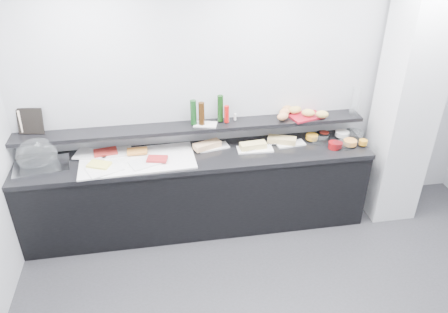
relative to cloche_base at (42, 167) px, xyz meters
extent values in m
cube|color=#B2B4B9|center=(2.20, 0.32, 0.43)|extent=(5.00, 0.02, 2.70)
plane|color=white|center=(2.20, -1.68, 1.78)|extent=(5.00, 5.00, 0.00)
cube|color=silver|center=(3.70, -0.03, 0.43)|extent=(0.50, 0.50, 2.70)
cube|color=black|center=(1.50, 0.02, -0.50)|extent=(3.60, 0.60, 0.85)
cube|color=black|center=(1.50, 0.02, -0.05)|extent=(3.62, 0.62, 0.05)
cube|color=black|center=(1.50, 0.20, 0.21)|extent=(3.60, 0.25, 0.04)
cube|color=silver|center=(0.00, 0.00, 0.00)|extent=(0.56, 0.41, 0.04)
ellipsoid|color=white|center=(-0.04, 0.06, 0.11)|extent=(0.45, 0.37, 0.34)
cube|color=white|center=(0.91, 0.00, -0.01)|extent=(1.15, 0.58, 0.01)
cube|color=white|center=(0.45, 0.18, 0.00)|extent=(0.38, 0.29, 0.01)
cube|color=maroon|center=(0.59, 0.16, 0.02)|extent=(0.25, 0.18, 0.02)
cube|color=silver|center=(0.70, 0.17, 0.00)|extent=(0.32, 0.23, 0.01)
cube|color=orange|center=(0.91, 0.13, 0.02)|extent=(0.20, 0.13, 0.02)
cube|color=white|center=(0.60, -0.15, 0.00)|extent=(0.37, 0.32, 0.01)
cube|color=#F8EA60|center=(0.55, -0.08, 0.02)|extent=(0.25, 0.21, 0.02)
cube|color=white|center=(0.99, -0.08, 0.00)|extent=(0.35, 0.30, 0.01)
cube|color=maroon|center=(1.11, -0.06, 0.02)|extent=(0.22, 0.16, 0.02)
cube|color=white|center=(1.69, 0.14, -0.01)|extent=(0.35, 0.20, 0.01)
cube|color=#E8AF79|center=(1.63, 0.13, 0.02)|extent=(0.31, 0.20, 0.06)
cylinder|color=#B1B3B8|center=(1.65, 0.10, 0.00)|extent=(0.14, 0.09, 0.01)
cube|color=white|center=(2.12, 0.03, -0.01)|extent=(0.38, 0.17, 0.01)
cube|color=#E2CC76|center=(2.10, 0.04, 0.02)|extent=(0.28, 0.13, 0.06)
cylinder|color=#B5B7BC|center=(2.07, -0.02, 0.00)|extent=(0.16, 0.04, 0.01)
cube|color=silver|center=(2.52, 0.08, -0.01)|extent=(0.32, 0.16, 0.01)
cube|color=tan|center=(2.43, 0.11, 0.02)|extent=(0.32, 0.22, 0.06)
cylinder|color=#B0B2B7|center=(2.29, 0.08, 0.00)|extent=(0.16, 0.01, 0.01)
cylinder|color=white|center=(2.84, 0.09, 0.02)|extent=(0.21, 0.21, 0.07)
cylinder|color=orange|center=(2.77, 0.12, 0.03)|extent=(0.13, 0.13, 0.05)
cylinder|color=black|center=(2.90, 0.14, 0.02)|extent=(0.20, 0.20, 0.07)
cylinder|color=#50110B|center=(2.92, 0.16, 0.03)|extent=(0.14, 0.14, 0.05)
cylinder|color=silver|center=(3.25, 0.12, 0.02)|extent=(0.25, 0.25, 0.07)
cylinder|color=silver|center=(3.12, 0.14, 0.03)|extent=(0.16, 0.16, 0.05)
cylinder|color=maroon|center=(2.94, -0.08, 0.02)|extent=(0.13, 0.13, 0.07)
cylinder|color=#520B0F|center=(2.97, -0.09, 0.03)|extent=(0.11, 0.11, 0.05)
cylinder|color=white|center=(3.04, -0.09, 0.02)|extent=(0.16, 0.16, 0.07)
cylinder|color=orange|center=(3.12, -0.06, 0.03)|extent=(0.16, 0.16, 0.05)
cylinder|color=black|center=(3.13, -0.07, 0.02)|extent=(0.13, 0.13, 0.07)
cylinder|color=orange|center=(3.26, -0.08, 0.03)|extent=(0.09, 0.09, 0.05)
cube|color=black|center=(-0.09, 0.29, 0.36)|extent=(0.26, 0.12, 0.26)
cube|color=beige|center=(-0.09, 0.32, 0.36)|extent=(0.21, 0.10, 0.22)
cube|color=white|center=(1.62, 0.19, 0.24)|extent=(0.26, 0.20, 0.01)
cylinder|color=#103D16|center=(1.50, 0.20, 0.37)|extent=(0.08, 0.08, 0.26)
cylinder|color=#371E0A|center=(1.59, 0.18, 0.36)|extent=(0.07, 0.07, 0.24)
cylinder|color=black|center=(1.79, 0.24, 0.38)|extent=(0.07, 0.07, 0.28)
cylinder|color=#B7100D|center=(1.84, 0.20, 0.33)|extent=(0.05, 0.05, 0.18)
cylinder|color=white|center=(1.86, 0.20, 0.28)|extent=(0.05, 0.05, 0.07)
cylinder|color=silver|center=(1.94, 0.23, 0.28)|extent=(0.04, 0.04, 0.07)
cube|color=maroon|center=(2.70, 0.21, 0.24)|extent=(0.40, 0.33, 0.02)
ellipsoid|color=#AB7341|center=(2.52, 0.30, 0.29)|extent=(0.13, 0.09, 0.08)
ellipsoid|color=#BA9747|center=(2.60, 0.27, 0.29)|extent=(0.16, 0.12, 0.08)
ellipsoid|color=#CA824D|center=(2.43, 0.13, 0.29)|extent=(0.16, 0.13, 0.08)
ellipsoid|color=gold|center=(2.85, 0.12, 0.29)|extent=(0.15, 0.12, 0.08)
ellipsoid|color=#CD864E|center=(2.47, 0.23, 0.29)|extent=(0.15, 0.12, 0.08)
ellipsoid|color=gold|center=(2.72, 0.17, 0.29)|extent=(0.16, 0.13, 0.08)
cylinder|color=white|center=(3.23, 0.18, 0.38)|extent=(0.12, 0.12, 0.30)
camera|label=1|loc=(1.15, -3.82, 2.22)|focal=35.00mm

